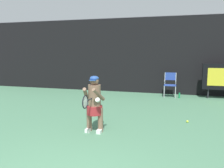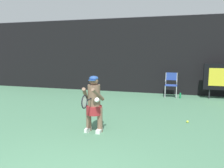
# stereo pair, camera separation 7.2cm
# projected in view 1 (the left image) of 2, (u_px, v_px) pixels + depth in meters

# --- Properties ---
(backdrop_screen) EXTENTS (18.00, 0.12, 3.66)m
(backdrop_screen) POSITION_uv_depth(u_px,v_px,m) (141.00, 56.00, 10.91)
(backdrop_screen) COLOR black
(backdrop_screen) RESTS_ON ground
(umpire_chair) EXTENTS (0.52, 0.44, 1.08)m
(umpire_chair) POSITION_uv_depth(u_px,v_px,m) (170.00, 83.00, 9.97)
(umpire_chair) COLOR #B7B7BC
(umpire_chair) RESTS_ON ground
(water_bottle) EXTENTS (0.07, 0.07, 0.27)m
(water_bottle) POSITION_uv_depth(u_px,v_px,m) (179.00, 95.00, 9.76)
(water_bottle) COLOR #1A894B
(water_bottle) RESTS_ON ground
(tennis_player) EXTENTS (0.53, 0.60, 1.41)m
(tennis_player) POSITION_uv_depth(u_px,v_px,m) (94.00, 102.00, 5.56)
(tennis_player) COLOR white
(tennis_player) RESTS_ON ground
(tennis_racket) EXTENTS (0.03, 0.60, 0.31)m
(tennis_racket) POSITION_uv_depth(u_px,v_px,m) (86.00, 102.00, 5.04)
(tennis_racket) COLOR black
(tennis_ball_loose) EXTENTS (0.07, 0.07, 0.07)m
(tennis_ball_loose) POSITION_uv_depth(u_px,v_px,m) (187.00, 121.00, 6.37)
(tennis_ball_loose) COLOR #CCDB3D
(tennis_ball_loose) RESTS_ON ground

